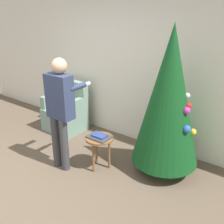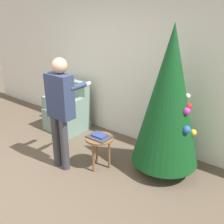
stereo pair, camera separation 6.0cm
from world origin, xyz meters
The scene contains 8 objects.
ground_plane centered at (0.00, 0.00, 0.00)m, with size 14.00×14.00×0.00m, color brown.
wall_back centered at (0.00, 2.23, 1.35)m, with size 8.00×0.06×2.70m.
christmas_tree centered at (1.25, 1.61, 1.15)m, with size 0.97×0.97×2.13m.
armchair centered at (-0.95, 1.75, 0.35)m, with size 0.72×0.63×0.96m.
person_standing centered at (-0.03, 0.80, 0.99)m, with size 0.42×0.57×1.67m.
side_stool centered at (0.45, 1.08, 0.43)m, with size 0.42×0.42×0.51m.
laptop centered at (0.45, 1.08, 0.52)m, with size 0.33×0.26×0.02m.
book centered at (0.45, 1.08, 0.54)m, with size 0.21×0.14×0.02m.
Camera 2 is at (2.70, -1.52, 2.30)m, focal length 42.00 mm.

